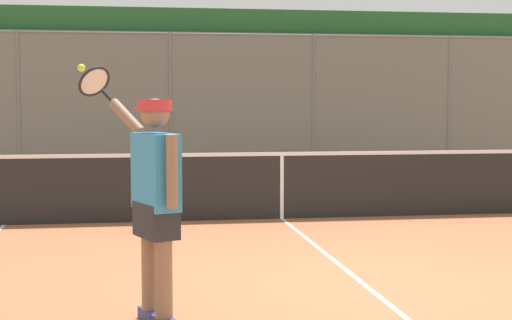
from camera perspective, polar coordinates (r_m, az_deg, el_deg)
name	(u,v)px	position (r m, az deg, el deg)	size (l,w,h in m)	color
ground_plane	(363,284)	(7.45, 7.79, -8.90)	(60.00, 60.00, 0.00)	#A8603D
fence_backdrop	(239,99)	(15.87, -1.27, 4.44)	(17.00, 1.37, 3.48)	slate
tennis_net	(282,184)	(11.29, 1.88, -1.79)	(9.98, 0.09, 1.07)	#2D2D2D
tennis_player	(154,192)	(5.96, -7.39, -2.33)	(0.84, 1.25, 2.01)	navy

